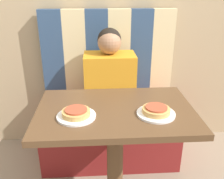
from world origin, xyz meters
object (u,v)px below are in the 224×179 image
object	(u,v)px
plate_left	(76,116)
pizza_left	(76,112)
person	(110,73)
pizza_right	(156,110)
plate_right	(156,114)

from	to	relation	value
plate_left	pizza_left	bearing A→B (deg)	-135.00
person	pizza_right	size ratio (longest dim) A/B	4.20
plate_right	person	bearing A→B (deg)	107.46
plate_left	pizza_left	size ratio (longest dim) A/B	1.39
plate_left	plate_right	size ratio (longest dim) A/B	1.00
plate_left	pizza_right	xyz separation A→B (m)	(0.43, -0.00, 0.02)
plate_left	pizza_right	world-z (taller)	pizza_right
pizza_left	pizza_right	xyz separation A→B (m)	(0.43, 0.00, 0.00)
plate_right	pizza_left	world-z (taller)	pizza_left
person	plate_left	distance (m)	0.71
pizza_left	pizza_right	size ratio (longest dim) A/B	1.00
plate_right	plate_left	bearing A→B (deg)	180.00
plate_right	pizza_right	world-z (taller)	pizza_right
plate_left	person	bearing A→B (deg)	72.54
person	plate_left	world-z (taller)	person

